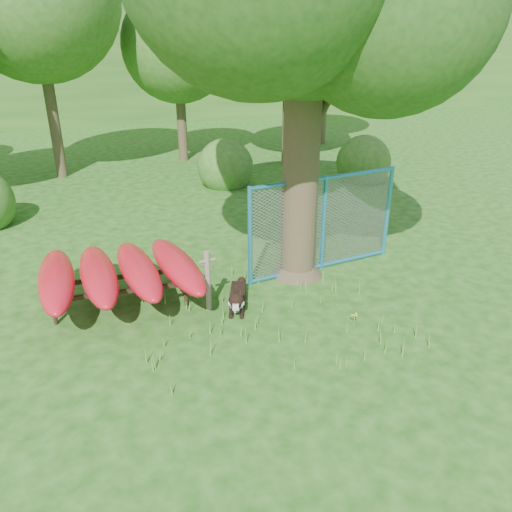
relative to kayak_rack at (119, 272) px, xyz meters
name	(u,v)px	position (x,y,z in m)	size (l,w,h in m)	color
ground	(270,344)	(2.07, -2.03, -0.68)	(80.00, 80.00, 0.00)	#194A0E
wooden_post	(208,279)	(1.45, -0.64, -0.09)	(0.31, 0.12, 1.13)	#6F6353
kayak_rack	(119,272)	(0.00, 0.00, 0.00)	(2.80, 2.74, 0.89)	black
husky_dog	(237,298)	(1.95, -0.73, -0.50)	(0.62, 1.10, 0.52)	black
fence_section	(323,224)	(4.11, 0.22, 0.31)	(3.39, 0.48, 3.32)	#288BBE
wildflower_clump	(355,316)	(3.60, -2.02, -0.49)	(0.11, 0.10, 0.24)	#5A9731
bg_tree_c	(177,46)	(3.57, 10.97, 3.43)	(4.00, 4.00, 6.12)	#3D3321
bg_tree_d	(290,16)	(7.07, 8.97, 4.40)	(4.80, 4.80, 7.50)	#3D3321
bg_tree_e	(328,15)	(10.07, 11.97, 4.55)	(4.60, 4.60, 7.55)	#3D3321
shrub_right	(362,180)	(8.57, 5.97, -0.68)	(1.80, 1.80, 1.80)	#2E601F
shrub_mid	(226,185)	(4.07, 6.97, -0.68)	(1.80, 1.80, 1.80)	#2E601F
wooded_hillside	(104,61)	(2.07, 25.97, 2.32)	(80.00, 12.00, 6.00)	#2E601F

